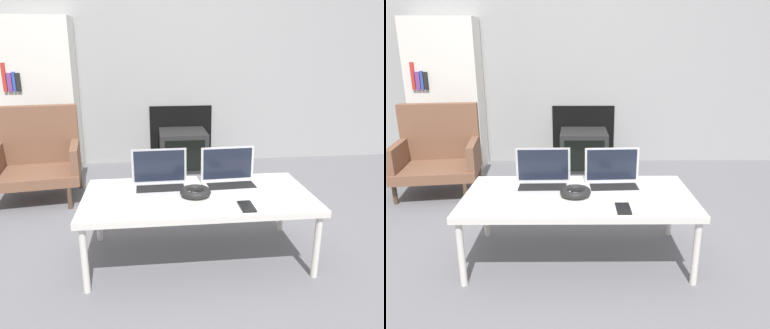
{
  "view_description": "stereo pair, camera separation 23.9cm",
  "coord_description": "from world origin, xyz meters",
  "views": [
    {
      "loc": [
        -0.26,
        -1.83,
        1.19
      ],
      "look_at": [
        0.0,
        0.44,
        0.49
      ],
      "focal_mm": 35.0,
      "sensor_mm": 36.0,
      "label": 1
    },
    {
      "loc": [
        -0.02,
        -1.84,
        1.19
      ],
      "look_at": [
        0.0,
        0.44,
        0.49
      ],
      "focal_mm": 35.0,
      "sensor_mm": 36.0,
      "label": 2
    }
  ],
  "objects": [
    {
      "name": "table",
      "position": [
        0.0,
        0.14,
        0.37
      ],
      "size": [
        1.29,
        0.63,
        0.4
      ],
      "color": "silver",
      "rests_on": "ground_plane"
    },
    {
      "name": "ground_plane",
      "position": [
        0.0,
        0.0,
        0.0
      ],
      "size": [
        14.0,
        14.0,
        0.0
      ],
      "primitive_type": "plane",
      "color": "slate"
    },
    {
      "name": "laptop_right",
      "position": [
        0.21,
        0.25,
        0.45
      ],
      "size": [
        0.34,
        0.24,
        0.23
      ],
      "rotation": [
        0.0,
        0.0,
        0.05
      ],
      "color": "silver",
      "rests_on": "table"
    },
    {
      "name": "wall_back",
      "position": [
        0.0,
        2.2,
        1.29
      ],
      "size": [
        7.0,
        0.08,
        2.6
      ],
      "color": "#999999",
      "rests_on": "ground_plane"
    },
    {
      "name": "tv",
      "position": [
        0.07,
        1.92,
        0.2
      ],
      "size": [
        0.48,
        0.48,
        0.39
      ],
      "color": "black",
      "rests_on": "ground_plane"
    },
    {
      "name": "bookshelf",
      "position": [
        -1.32,
        2.0,
        0.75
      ],
      "size": [
        0.7,
        0.32,
        1.49
      ],
      "color": "silver",
      "rests_on": "ground_plane"
    },
    {
      "name": "phone",
      "position": [
        0.23,
        -0.07,
        0.41
      ],
      "size": [
        0.07,
        0.14,
        0.01
      ],
      "color": "black",
      "rests_on": "table"
    },
    {
      "name": "laptop_left",
      "position": [
        -0.21,
        0.25,
        0.45
      ],
      "size": [
        0.33,
        0.23,
        0.23
      ],
      "rotation": [
        0.0,
        0.0,
        0.02
      ],
      "color": "#B2B2B7",
      "rests_on": "table"
    },
    {
      "name": "headphones",
      "position": [
        -0.02,
        0.12,
        0.43
      ],
      "size": [
        0.17,
        0.17,
        0.04
      ],
      "color": "black",
      "rests_on": "table"
    },
    {
      "name": "armchair",
      "position": [
        -1.2,
        1.29,
        0.36
      ],
      "size": [
        0.74,
        0.65,
        0.75
      ],
      "rotation": [
        0.0,
        0.0,
        0.14
      ],
      "color": "brown",
      "rests_on": "ground_plane"
    }
  ]
}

